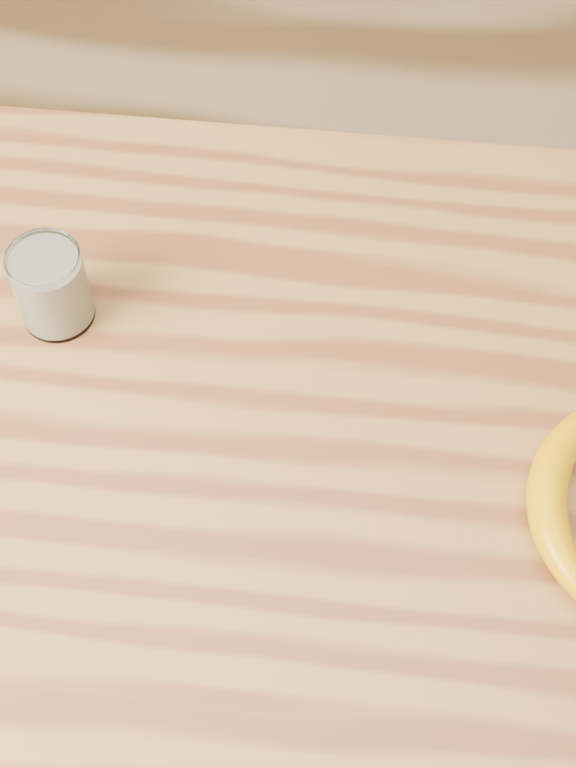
# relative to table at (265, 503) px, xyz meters

# --- Properties ---
(room) EXTENTS (4.04, 4.04, 2.70)m
(room) POSITION_rel_table_xyz_m (0.00, 0.00, 0.58)
(room) COLOR #A07E52
(room) RESTS_ON ground
(table) EXTENTS (1.20, 0.80, 0.90)m
(table) POSITION_rel_table_xyz_m (0.00, 0.00, 0.00)
(table) COLOR #9F6B33
(table) RESTS_ON ground
(smoothie_glass) EXTENTS (0.07, 0.07, 0.09)m
(smoothie_glass) POSITION_rel_table_xyz_m (-0.22, 0.12, 0.17)
(smoothie_glass) COLOR white
(smoothie_glass) RESTS_ON table
(banana) EXTENTS (0.14, 0.31, 0.04)m
(banana) POSITION_rel_table_xyz_m (0.25, -0.03, 0.15)
(banana) COLOR #E39A00
(banana) RESTS_ON table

